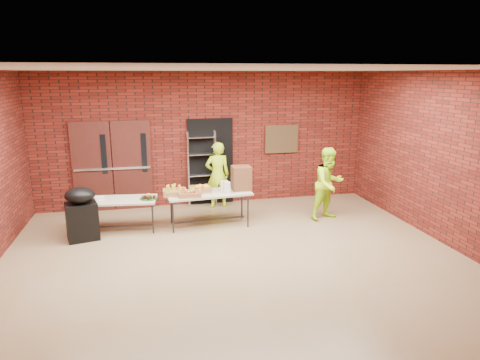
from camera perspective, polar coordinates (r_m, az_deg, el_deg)
The scene contains 19 objects.
room at distance 6.99m, azimuth -0.57°, elevation 1.34°, with size 8.08×7.08×3.28m.
double_doors at distance 10.36m, azimuth -16.60°, elevation 1.81°, with size 1.78×0.12×2.10m.
dark_doorway at distance 10.46m, azimuth -3.96°, elevation 2.46°, with size 1.10×0.06×2.10m, color black.
bronze_plaque at distance 10.77m, azimuth 5.56°, elevation 5.46°, with size 0.85×0.04×0.70m, color #47361C.
wire_rack at distance 10.32m, azimuth -5.10°, elevation 1.51°, with size 0.67×0.22×1.83m, color silver, non-canonical shape.
table_left at distance 8.96m, azimuth -16.40°, elevation -2.85°, with size 1.73×0.88×0.68m.
table_right at distance 8.97m, azimuth -4.18°, elevation -2.06°, with size 1.80×0.88×0.72m.
basket_bananas at distance 8.85m, azimuth -8.70°, elevation -1.60°, with size 0.47×0.37×0.15m.
basket_oranges at distance 9.02m, azimuth -5.37°, elevation -1.21°, with size 0.45×0.35×0.14m.
basket_apples at distance 8.70m, azimuth -6.75°, elevation -1.82°, with size 0.44×0.34×0.14m.
muffin_tray at distance 8.81m, azimuth -12.09°, elevation -2.21°, with size 0.36×0.36×0.09m.
napkin_box at distance 9.00m, azimuth -18.23°, elevation -2.32°, with size 0.19×0.13×0.06m, color white.
coffee_dispenser at distance 9.09m, azimuth 0.17°, elevation 0.25°, with size 0.39×0.35×0.51m, color brown.
cup_stack_front at distance 8.92m, azimuth -1.89°, elevation -0.90°, with size 0.08×0.08×0.25m, color white.
cup_stack_mid at distance 8.80m, azimuth -1.56°, elevation -1.08°, with size 0.09×0.09×0.26m, color white.
cup_stack_back at distance 9.02m, azimuth -2.35°, elevation -0.80°, with size 0.08×0.08×0.23m, color white.
covered_grill at distance 8.78m, azimuth -20.37°, elevation -4.21°, with size 0.67×0.60×1.04m.
volunteer_woman at distance 10.18m, azimuth -3.01°, elevation 0.68°, with size 0.58×0.38×1.59m, color #C3FC1C.
volunteer_man at distance 9.54m, azimuth 11.76°, elevation -0.47°, with size 0.78×0.61×1.60m, color #C3FC1C.
Camera 1 is at (-1.41, -6.68, 3.12)m, focal length 32.00 mm.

